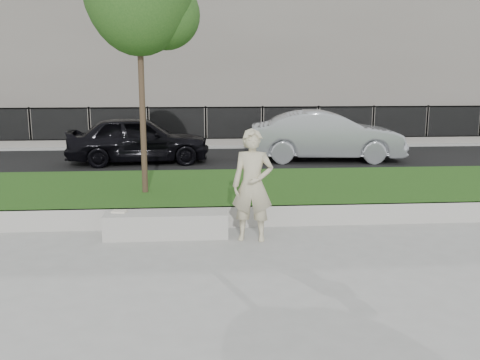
{
  "coord_description": "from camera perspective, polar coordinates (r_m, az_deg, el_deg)",
  "views": [
    {
      "loc": [
        -0.87,
        -8.63,
        2.84
      ],
      "look_at": [
        -0.11,
        1.2,
        0.87
      ],
      "focal_mm": 40.0,
      "sensor_mm": 36.0,
      "label": 1
    }
  ],
  "objects": [
    {
      "name": "ground",
      "position": [
        9.13,
        1.26,
        -6.84
      ],
      "size": [
        90.0,
        90.0,
        0.0
      ],
      "primitive_type": "plane",
      "color": "gray",
      "rests_on": "ground"
    },
    {
      "name": "grass_kerb",
      "position": [
        10.06,
        0.68,
        -3.93
      ],
      "size": [
        34.0,
        0.08,
        0.4
      ],
      "primitive_type": "cube",
      "color": "#A9A79E",
      "rests_on": "ground"
    },
    {
      "name": "grass_bank",
      "position": [
        11.96,
        -0.15,
        -1.47
      ],
      "size": [
        34.0,
        4.0,
        0.4
      ],
      "primitive_type": "cube",
      "color": "black",
      "rests_on": "ground"
    },
    {
      "name": "car_silver",
      "position": [
        17.67,
        9.21,
        4.66
      ],
      "size": [
        5.03,
        2.12,
        1.62
      ],
      "primitive_type": "imported",
      "rotation": [
        0.0,
        0.0,
        1.49
      ],
      "color": "#9EA2A7",
      "rests_on": "street"
    },
    {
      "name": "car_dark",
      "position": [
        17.28,
        -10.77,
        4.29
      ],
      "size": [
        4.59,
        2.2,
        1.51
      ],
      "primitive_type": "imported",
      "rotation": [
        0.0,
        0.0,
        1.67
      ],
      "color": "black",
      "rests_on": "street"
    },
    {
      "name": "stone_bench",
      "position": [
        9.55,
        -7.85,
        -4.75
      ],
      "size": [
        2.16,
        0.54,
        0.44
      ],
      "primitive_type": "cube",
      "color": "#A9A79E",
      "rests_on": "ground"
    },
    {
      "name": "man",
      "position": [
        9.12,
        1.35,
        -0.58
      ],
      "size": [
        0.78,
        0.59,
        1.93
      ],
      "primitive_type": "imported",
      "rotation": [
        0.0,
        0.0,
        -0.2
      ],
      "color": "#BFB693",
      "rests_on": "ground"
    },
    {
      "name": "iron_fence",
      "position": [
        20.78,
        -2.0,
        4.92
      ],
      "size": [
        32.0,
        0.3,
        1.5
      ],
      "color": "slate",
      "rests_on": "far_pavement"
    },
    {
      "name": "book",
      "position": [
        9.67,
        -12.75,
        -3.29
      ],
      "size": [
        0.28,
        0.22,
        0.03
      ],
      "primitive_type": "cube",
      "rotation": [
        0.0,
        0.0,
        -0.19
      ],
      "color": "beige",
      "rests_on": "stone_bench"
    },
    {
      "name": "far_pavement",
      "position": [
        21.83,
        -2.1,
        3.96
      ],
      "size": [
        34.0,
        3.0,
        0.12
      ],
      "primitive_type": "cube",
      "color": "gray",
      "rests_on": "ground"
    },
    {
      "name": "building_facade",
      "position": [
        28.73,
        -2.77,
        15.58
      ],
      "size": [
        34.0,
        10.0,
        10.0
      ],
      "primitive_type": "cube",
      "color": "slate",
      "rests_on": "ground"
    },
    {
      "name": "street",
      "position": [
        17.39,
        -1.5,
        1.94
      ],
      "size": [
        34.0,
        7.0,
        0.04
      ],
      "primitive_type": "cube",
      "color": "black",
      "rests_on": "ground"
    }
  ]
}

